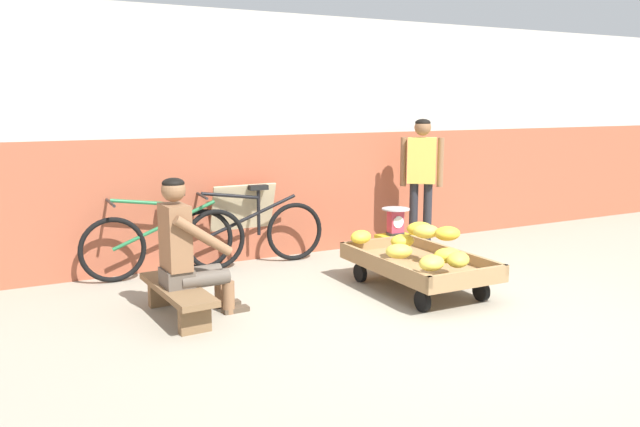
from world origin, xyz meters
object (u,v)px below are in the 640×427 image
at_px(vendor_seated, 186,248).
at_px(bicycle_near_left, 165,242).
at_px(bicycle_far_left, 250,233).
at_px(low_bench, 178,294).
at_px(sign_board, 241,223).
at_px(plastic_crate, 395,248).
at_px(banana_cart, 418,266).
at_px(weighing_scale, 396,221).
at_px(shopping_bag, 414,258).
at_px(customer_adult, 422,170).

relative_size(vendor_seated, bicycle_near_left, 0.69).
distance_m(bicycle_near_left, bicycle_far_left, 0.91).
relative_size(low_bench, sign_board, 1.29).
bearing_deg(plastic_crate, banana_cart, -113.73).
bearing_deg(banana_cart, low_bench, 172.18).
xyz_separation_m(weighing_scale, shopping_bag, (-0.02, -0.37, -0.33)).
relative_size(low_bench, weighing_scale, 3.71).
distance_m(vendor_seated, customer_adult, 3.26).
distance_m(weighing_scale, bicycle_near_left, 2.42).
relative_size(low_bench, bicycle_near_left, 0.67).
xyz_separation_m(plastic_crate, sign_board, (-1.45, 0.82, 0.28)).
bearing_deg(banana_cart, customer_adult, 52.50).
distance_m(bicycle_far_left, sign_board, 0.21).
bearing_deg(bicycle_near_left, customer_adult, -5.91).
relative_size(vendor_seated, bicycle_far_left, 0.69).
bearing_deg(vendor_seated, low_bench, -178.03).
bearing_deg(vendor_seated, sign_board, 55.14).
distance_m(plastic_crate, bicycle_far_left, 1.58).
xyz_separation_m(banana_cart, weighing_scale, (0.44, 1.00, 0.21)).
xyz_separation_m(vendor_seated, customer_adult, (3.08, 1.01, 0.38)).
bearing_deg(sign_board, plastic_crate, -29.37).
distance_m(weighing_scale, sign_board, 1.67).
relative_size(bicycle_far_left, sign_board, 1.92).
xyz_separation_m(bicycle_far_left, sign_board, (-0.02, 0.19, 0.07)).
distance_m(low_bench, plastic_crate, 2.69).
distance_m(weighing_scale, customer_adult, 0.81).
bearing_deg(plastic_crate, sign_board, 150.63).
height_order(bicycle_near_left, sign_board, sign_board).
xyz_separation_m(banana_cart, vendor_seated, (-2.07, 0.30, 0.33)).
bearing_deg(plastic_crate, shopping_bag, -92.64).
bearing_deg(plastic_crate, weighing_scale, -90.00).
height_order(vendor_seated, plastic_crate, vendor_seated).
relative_size(sign_board, shopping_bag, 3.59).
relative_size(bicycle_near_left, sign_board, 1.93).
bearing_deg(customer_adult, shopping_bag, -130.64).
bearing_deg(shopping_bag, sign_board, 140.44).
xyz_separation_m(banana_cart, customer_adult, (1.00, 1.31, 0.71)).
bearing_deg(shopping_bag, weighing_scale, 87.35).
bearing_deg(sign_board, low_bench, -126.98).
xyz_separation_m(banana_cart, bicycle_near_left, (-1.91, 1.61, 0.11)).
height_order(low_bench, vendor_seated, vendor_seated).
bearing_deg(customer_adult, low_bench, -162.29).
relative_size(low_bench, shopping_bag, 4.64).
height_order(customer_adult, shopping_bag, customer_adult).
height_order(plastic_crate, weighing_scale, weighing_scale).
bearing_deg(bicycle_near_left, vendor_seated, -97.30).
relative_size(banana_cart, sign_board, 1.68).
height_order(bicycle_far_left, shopping_bag, bicycle_far_left).
height_order(weighing_scale, bicycle_near_left, bicycle_near_left).
bearing_deg(banana_cart, sign_board, 119.16).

